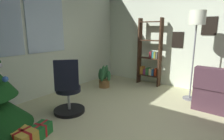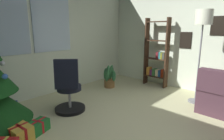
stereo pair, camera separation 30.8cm
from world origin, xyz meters
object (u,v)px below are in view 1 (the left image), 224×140
at_px(gift_box_green, 41,130).
at_px(gift_box_blue, 3,111).
at_px(floor_lamp, 196,26).
at_px(potted_plant, 104,78).
at_px(gift_box_gold, 23,139).
at_px(bookshelf, 150,56).
at_px(office_chair, 68,93).

xyz_separation_m(gift_box_green, gift_box_blue, (-0.03, 1.14, -0.01)).
height_order(floor_lamp, potted_plant, floor_lamp).
bearing_deg(gift_box_gold, bookshelf, -0.96).
height_order(bookshelf, floor_lamp, floor_lamp).
bearing_deg(gift_box_blue, office_chair, -50.41).
relative_size(gift_box_green, office_chair, 0.34).
bearing_deg(potted_plant, floor_lamp, -75.82).
distance_m(gift_box_green, potted_plant, 2.36).
height_order(gift_box_gold, bookshelf, bookshelf).
bearing_deg(gift_box_blue, gift_box_gold, -101.91).
relative_size(gift_box_blue, potted_plant, 0.55).
relative_size(gift_box_green, gift_box_gold, 0.95).
distance_m(gift_box_green, floor_lamp, 3.39).
height_order(gift_box_blue, bookshelf, bookshelf).
bearing_deg(gift_box_gold, office_chair, 15.90).
xyz_separation_m(gift_box_gold, office_chair, (1.00, 0.28, 0.27)).
relative_size(bookshelf, potted_plant, 2.83).
xyz_separation_m(gift_box_gold, gift_box_blue, (0.25, 1.19, -0.04)).
relative_size(gift_box_gold, office_chair, 0.36).
relative_size(gift_box_green, bookshelf, 0.19).
bearing_deg(bookshelf, office_chair, 172.24).
height_order(gift_box_green, floor_lamp, floor_lamp).
bearing_deg(potted_plant, gift_box_blue, 168.53).
distance_m(gift_box_green, bookshelf, 3.31).
bearing_deg(gift_box_blue, potted_plant, -11.47).
xyz_separation_m(gift_box_blue, floor_lamp, (2.79, -2.45, 1.48)).
bearing_deg(floor_lamp, potted_plant, 104.18).
height_order(gift_box_blue, office_chair, office_chair).
bearing_deg(gift_box_green, office_chair, 18.51).
distance_m(office_chair, potted_plant, 1.61).
bearing_deg(office_chair, floor_lamp, -37.22).
bearing_deg(office_chair, gift_box_gold, -164.10).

